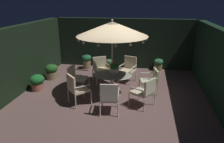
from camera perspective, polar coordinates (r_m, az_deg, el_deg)
name	(u,v)px	position (r m, az deg, el deg)	size (l,w,h in m)	color
ground_plane	(113,94)	(7.76, 0.31, -6.04)	(7.15, 6.85, 0.02)	brown
hedge_backdrop_rear	(124,43)	(10.47, 3.23, 7.61)	(7.15, 0.30, 2.39)	black
hedge_backdrop_left	(22,58)	(8.55, -23.03, 3.41)	(0.30, 6.85, 2.39)	black
hedge_backdrop_right	(218,67)	(7.59, 26.78, 1.00)	(0.30, 6.85, 2.39)	black
patio_dining_table	(112,80)	(7.55, 0.05, -2.19)	(1.41, 1.05, 0.73)	silver
patio_umbrella	(112,29)	(7.09, 0.05, 11.43)	(2.40, 2.40, 2.65)	silver
centerpiece_planter	(114,68)	(7.31, 0.68, 0.97)	(0.33, 0.33, 0.47)	beige
patio_chair_north	(145,91)	(6.73, 8.88, -5.09)	(0.85, 0.84, 0.97)	silver
patio_chair_northeast	(151,79)	(7.74, 10.48, -2.11)	(0.69, 0.72, 0.90)	beige
patio_chair_east	(129,68)	(8.72, 4.51, 1.07)	(0.74, 0.75, 1.03)	silver
patio_chair_southeast	(101,67)	(8.80, -3.05, 1.13)	(0.85, 0.85, 0.98)	silver
patio_chair_south	(76,76)	(8.02, -9.66, -1.28)	(0.69, 0.66, 0.90)	silver
patio_chair_southwest	(76,87)	(6.88, -9.66, -4.24)	(0.83, 0.83, 1.03)	silver
patio_chair_west	(109,96)	(6.24, -0.70, -6.61)	(0.62, 0.68, 1.02)	silver
potted_plant_right_near	(87,61)	(10.43, -6.84, 2.86)	(0.45, 0.45, 0.69)	#856C4D
potted_plant_left_near	(52,71)	(9.39, -15.96, 0.07)	(0.53, 0.53, 0.64)	#86744F
potted_plant_back_center	(109,64)	(10.16, -0.71, 1.97)	(0.37, 0.36, 0.53)	tan
potted_plant_left_far	(37,82)	(8.40, -19.48, -2.63)	(0.53, 0.53, 0.61)	#AA604E
potted_plant_front_corner	(158,64)	(10.35, 12.35, 1.96)	(0.44, 0.45, 0.57)	olive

